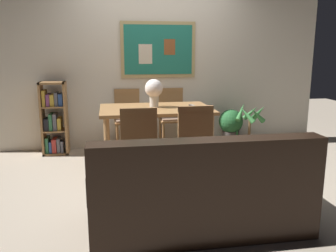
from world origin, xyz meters
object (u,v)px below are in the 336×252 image
(bookshelf, at_px, (54,120))
(leather_couch, at_px, (198,193))
(dining_chair_near_right, at_px, (193,138))
(flower_vase, at_px, (154,90))
(tv_remote, at_px, (193,106))
(dining_chair_far_left, at_px, (128,114))
(dining_chair_far_right, at_px, (172,113))
(dining_chair_near_left, at_px, (138,141))
(potted_palm, at_px, (249,133))
(dining_table, at_px, (156,115))
(potted_ivy, at_px, (231,126))

(bookshelf, bearing_deg, leather_couch, -58.90)
(dining_chair_near_right, height_order, flower_vase, flower_vase)
(tv_remote, bearing_deg, dining_chair_far_left, 135.85)
(dining_chair_far_right, relative_size, bookshelf, 0.87)
(dining_chair_far_left, height_order, bookshelf, bookshelf)
(leather_couch, xyz_separation_m, flower_vase, (-0.13, 1.86, 0.67))
(bookshelf, bearing_deg, dining_chair_far_right, 4.12)
(dining_chair_near_left, distance_m, bookshelf, 1.88)
(potted_palm, bearing_deg, dining_chair_far_left, 167.25)
(dining_table, height_order, dining_chair_near_right, dining_chair_near_right)
(dining_table, bearing_deg, potted_palm, 14.95)
(dining_table, relative_size, potted_palm, 2.00)
(potted_palm, xyz_separation_m, flower_vase, (-1.49, -0.34, 0.71))
(dining_chair_far_right, distance_m, potted_palm, 1.22)
(leather_couch, bearing_deg, potted_ivy, 64.97)
(bookshelf, bearing_deg, tv_remote, -19.95)
(dining_chair_far_left, relative_size, flower_vase, 2.48)
(flower_vase, xyz_separation_m, tv_remote, (0.51, -0.05, -0.22))
(dining_chair_near_left, xyz_separation_m, bookshelf, (-1.08, 1.53, -0.04))
(dining_chair_near_right, distance_m, flower_vase, 1.03)
(leather_couch, bearing_deg, flower_vase, 94.06)
(dining_chair_near_left, bearing_deg, dining_chair_far_left, 90.80)
(leather_couch, height_order, bookshelf, bookshelf)
(dining_chair_far_right, xyz_separation_m, bookshelf, (-1.75, -0.13, -0.04))
(bookshelf, bearing_deg, potted_palm, -5.84)
(dining_chair_near_right, bearing_deg, leather_couch, -100.83)
(dining_chair_near_right, xyz_separation_m, dining_chair_far_right, (0.05, 1.63, 0.00))
(dining_table, bearing_deg, dining_chair_near_left, -109.78)
(dining_chair_far_left, bearing_deg, dining_chair_near_left, -89.20)
(dining_chair_near_right, distance_m, tv_remote, 0.87)
(tv_remote, bearing_deg, dining_table, -179.74)
(dining_chair_far_right, distance_m, potted_ivy, 0.95)
(potted_palm, distance_m, flower_vase, 1.68)
(dining_table, distance_m, bookshelf, 1.56)
(bookshelf, bearing_deg, potted_ivy, -0.38)
(dining_chair_near_right, distance_m, dining_chair_far_right, 1.63)
(flower_vase, bearing_deg, tv_remote, -5.82)
(dining_chair_near_right, bearing_deg, dining_chair_far_left, 111.41)
(dining_chair_near_right, distance_m, bookshelf, 2.27)
(potted_ivy, height_order, flower_vase, flower_vase)
(dining_table, xyz_separation_m, dining_chair_far_left, (-0.33, 0.80, -0.12))
(dining_chair_near_right, xyz_separation_m, leather_couch, (-0.19, -0.99, -0.23))
(leather_couch, bearing_deg, dining_chair_far_left, 99.65)
(flower_vase, relative_size, tv_remote, 2.27)
(dining_chair_near_right, relative_size, dining_chair_far_right, 1.00)
(dining_chair_far_right, bearing_deg, tv_remote, -80.40)
(dining_table, xyz_separation_m, potted_ivy, (1.27, 0.67, -0.33))
(potted_ivy, xyz_separation_m, flower_vase, (-1.29, -0.61, 0.65))
(dining_chair_near_right, height_order, dining_chair_near_left, same)
(dining_chair_far_left, relative_size, tv_remote, 5.62)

